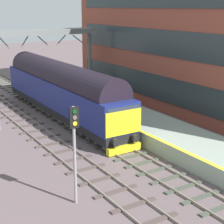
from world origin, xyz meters
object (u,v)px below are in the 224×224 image
object	(u,v)px
diesel_locomotive	(61,88)
signal_post_near	(75,143)
waiting_passenger	(99,90)
platform_number_sign	(129,108)

from	to	relation	value
diesel_locomotive	signal_post_near	bearing A→B (deg)	-112.04
signal_post_near	waiting_passenger	xyz separation A→B (m)	(8.92, 13.17, -1.07)
diesel_locomotive	platform_number_sign	bearing A→B (deg)	-74.34
diesel_locomotive	waiting_passenger	distance (m)	3.55
waiting_passenger	diesel_locomotive	bearing A→B (deg)	110.65
platform_number_sign	diesel_locomotive	bearing A→B (deg)	105.66
diesel_locomotive	platform_number_sign	world-z (taller)	diesel_locomotive
signal_post_near	waiting_passenger	bearing A→B (deg)	55.89
platform_number_sign	waiting_passenger	size ratio (longest dim) A/B	1.03
diesel_locomotive	signal_post_near	distance (m)	14.42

